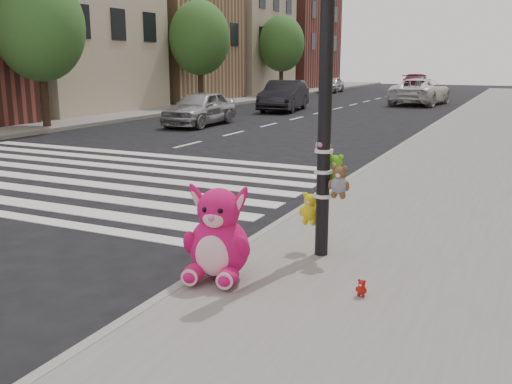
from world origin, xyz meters
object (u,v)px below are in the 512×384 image
Objects in this scene: signal_pole at (326,124)px; car_silver_far at (200,108)px; red_teddy at (362,288)px; car_white_near at (420,92)px; pink_bunny at (218,240)px; car_dark_far at (284,96)px.

signal_pole is 16.08m from car_silver_far.
signal_pole reaches higher than red_teddy.
car_silver_far is 16.03m from car_white_near.
car_silver_far is at bearing 110.85° from pink_bunny.
car_white_near is (5.49, 7.33, -0.01)m from car_dark_far.
car_white_near is (-3.62, 27.83, -1.01)m from signal_pole.
signal_pole reaches higher than car_silver_far.
car_white_near is (-2.84, 29.08, 0.17)m from pink_bunny.
signal_pole is 22.45m from car_dark_far.
pink_bunny is 23.29m from car_dark_far.
car_silver_far is 0.74× the size of car_white_near.
car_white_near is (5.89, 14.91, 0.07)m from car_silver_far.
pink_bunny is at bearing 100.54° from car_white_near.
signal_pole reaches higher than car_dark_far.
red_teddy is 23.75m from car_dark_far.
signal_pole is at bearing -56.00° from car_silver_far.
signal_pole is 0.74× the size of car_white_near.
car_white_near reaches higher than car_silver_far.
pink_bunny is 0.20× the size of car_white_near.
car_white_near is at bearing 97.41° from signal_pole.
car_white_near is (-4.41, 28.91, 0.52)m from red_teddy.
car_white_near is at bearing 66.09° from car_silver_far.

